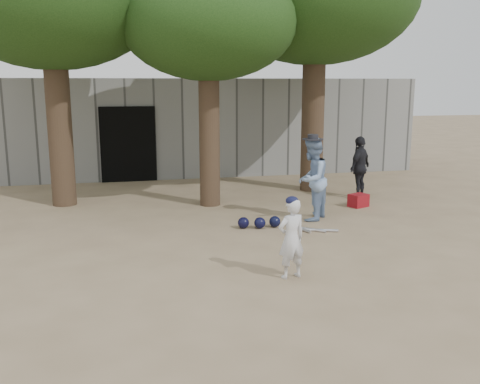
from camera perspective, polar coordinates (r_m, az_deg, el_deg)
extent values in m
plane|color=#937C5E|center=(8.75, -2.39, -7.57)|extent=(70.00, 70.00, 0.00)
imported|color=silver|center=(7.97, 5.50, -4.98)|extent=(0.50, 0.39, 1.21)
imported|color=#7E9AC2|center=(11.34, 7.67, 1.35)|extent=(1.05, 1.08, 1.75)
imported|color=black|center=(13.77, 12.64, 2.58)|extent=(0.95, 0.88, 1.57)
cube|color=maroon|center=(12.89, 12.51, -0.88)|extent=(0.51, 0.46, 0.30)
cube|color=gray|center=(16.26, -7.65, 6.64)|extent=(16.00, 0.35, 3.00)
cube|color=black|center=(16.03, -11.84, 4.99)|extent=(1.60, 0.08, 2.20)
cube|color=slate|center=(18.74, -8.38, 7.26)|extent=(16.00, 5.00, 3.00)
sphere|color=black|center=(10.72, 0.37, -3.30)|extent=(0.23, 0.23, 0.23)
sphere|color=black|center=(10.73, 2.13, -3.31)|extent=(0.23, 0.23, 0.23)
sphere|color=black|center=(10.84, 3.73, -3.17)|extent=(0.23, 0.23, 0.23)
cylinder|color=#BCBAC1|center=(10.73, 6.25, -3.84)|extent=(0.31, 0.69, 0.06)
cylinder|color=#BCBAC1|center=(10.68, 7.38, -3.94)|extent=(0.57, 0.53, 0.06)
cylinder|color=#BCBAC1|center=(10.64, 8.51, -4.04)|extent=(0.70, 0.30, 0.06)
cylinder|color=brown|center=(13.19, -18.93, 10.45)|extent=(0.56, 0.56, 5.50)
cylinder|color=brown|center=(12.51, -3.33, 9.87)|extent=(0.48, 0.48, 5.00)
ellipsoid|color=#284C19|center=(12.58, -3.42, 17.63)|extent=(4.00, 4.00, 2.60)
cylinder|color=brown|center=(14.46, 7.87, 11.59)|extent=(0.60, 0.60, 5.80)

